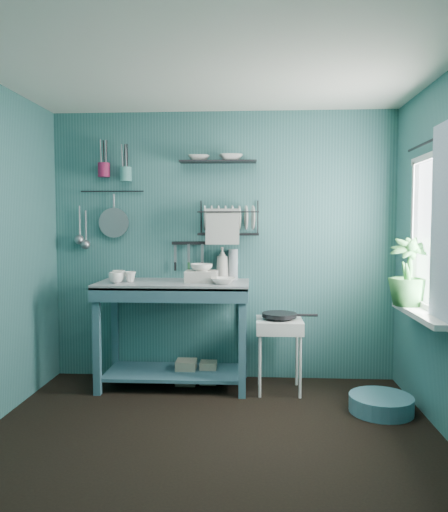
# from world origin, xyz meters

# --- Properties ---
(floor) EXTENTS (3.20, 3.20, 0.00)m
(floor) POSITION_xyz_m (0.00, 0.00, 0.00)
(floor) COLOR black
(floor) RESTS_ON ground
(ceiling) EXTENTS (3.20, 3.20, 0.00)m
(ceiling) POSITION_xyz_m (0.00, 0.00, 2.50)
(ceiling) COLOR silver
(ceiling) RESTS_ON ground
(wall_back) EXTENTS (3.20, 0.00, 3.20)m
(wall_back) POSITION_xyz_m (0.00, 1.50, 1.25)
(wall_back) COLOR #316565
(wall_back) RESTS_ON ground
(wall_front) EXTENTS (3.20, 0.00, 3.20)m
(wall_front) POSITION_xyz_m (0.00, -1.50, 1.25)
(wall_front) COLOR #316565
(wall_front) RESTS_ON ground
(work_counter) EXTENTS (1.34, 0.68, 0.95)m
(work_counter) POSITION_xyz_m (-0.42, 1.21, 0.47)
(work_counter) COLOR #345F6F
(work_counter) RESTS_ON floor
(mug_left) EXTENTS (0.12, 0.12, 0.10)m
(mug_left) POSITION_xyz_m (-0.90, 1.05, 0.99)
(mug_left) COLOR white
(mug_left) RESTS_ON work_counter
(mug_mid) EXTENTS (0.14, 0.14, 0.09)m
(mug_mid) POSITION_xyz_m (-0.80, 1.15, 0.99)
(mug_mid) COLOR white
(mug_mid) RESTS_ON work_counter
(mug_right) EXTENTS (0.17, 0.17, 0.10)m
(mug_right) POSITION_xyz_m (-0.92, 1.21, 0.99)
(mug_right) COLOR white
(mug_right) RESTS_ON work_counter
(wash_tub) EXTENTS (0.28, 0.22, 0.10)m
(wash_tub) POSITION_xyz_m (-0.17, 1.19, 1.00)
(wash_tub) COLOR beige
(wash_tub) RESTS_ON work_counter
(tub_bowl) EXTENTS (0.20, 0.19, 0.06)m
(tub_bowl) POSITION_xyz_m (-0.17, 1.19, 1.08)
(tub_bowl) COLOR white
(tub_bowl) RESTS_ON wash_tub
(soap_bottle) EXTENTS (0.12, 0.12, 0.30)m
(soap_bottle) POSITION_xyz_m (0.00, 1.41, 1.10)
(soap_bottle) COLOR beige
(soap_bottle) RESTS_ON work_counter
(water_bottle) EXTENTS (0.09, 0.09, 0.28)m
(water_bottle) POSITION_xyz_m (0.10, 1.43, 1.09)
(water_bottle) COLOR #A0AAB3
(water_bottle) RESTS_ON work_counter
(counter_bowl) EXTENTS (0.22, 0.22, 0.05)m
(counter_bowl) POSITION_xyz_m (0.03, 1.06, 0.97)
(counter_bowl) COLOR white
(counter_bowl) RESTS_ON work_counter
(hotplate_stand) EXTENTS (0.44, 0.44, 0.63)m
(hotplate_stand) POSITION_xyz_m (0.51, 1.12, 0.32)
(hotplate_stand) COLOR white
(hotplate_stand) RESTS_ON floor
(frying_pan) EXTENTS (0.30, 0.30, 0.03)m
(frying_pan) POSITION_xyz_m (0.51, 1.12, 0.67)
(frying_pan) COLOR black
(frying_pan) RESTS_ON hotplate_stand
(knife_strip) EXTENTS (0.32, 0.05, 0.03)m
(knife_strip) POSITION_xyz_m (-0.32, 1.47, 1.28)
(knife_strip) COLOR black
(knife_strip) RESTS_ON wall_back
(dish_rack) EXTENTS (0.57, 0.30, 0.32)m
(dish_rack) POSITION_xyz_m (0.06, 1.37, 1.52)
(dish_rack) COLOR black
(dish_rack) RESTS_ON wall_back
(upper_shelf) EXTENTS (0.71, 0.21, 0.01)m
(upper_shelf) POSITION_xyz_m (-0.04, 1.40, 2.03)
(upper_shelf) COLOR black
(upper_shelf) RESTS_ON wall_back
(shelf_bowl_left) EXTENTS (0.20, 0.20, 0.05)m
(shelf_bowl_left) POSITION_xyz_m (-0.21, 1.40, 2.06)
(shelf_bowl_left) COLOR white
(shelf_bowl_left) RESTS_ON upper_shelf
(shelf_bowl_right) EXTENTS (0.24, 0.24, 0.05)m
(shelf_bowl_right) POSITION_xyz_m (0.08, 1.40, 2.02)
(shelf_bowl_right) COLOR white
(shelf_bowl_right) RESTS_ON upper_shelf
(utensil_cup_magenta) EXTENTS (0.11, 0.11, 0.13)m
(utensil_cup_magenta) POSITION_xyz_m (-1.10, 1.42, 1.96)
(utensil_cup_magenta) COLOR #941B47
(utensil_cup_magenta) RESTS_ON wall_back
(utensil_cup_teal) EXTENTS (0.11, 0.11, 0.13)m
(utensil_cup_teal) POSITION_xyz_m (-0.90, 1.42, 1.92)
(utensil_cup_teal) COLOR teal
(utensil_cup_teal) RESTS_ON wall_back
(colander) EXTENTS (0.28, 0.03, 0.28)m
(colander) POSITION_xyz_m (-1.02, 1.45, 1.47)
(colander) COLOR #929399
(colander) RESTS_ON wall_back
(ladle_outer) EXTENTS (0.01, 0.01, 0.30)m
(ladle_outer) POSITION_xyz_m (-1.36, 1.46, 1.48)
(ladle_outer) COLOR #929399
(ladle_outer) RESTS_ON wall_back
(ladle_inner) EXTENTS (0.01, 0.01, 0.30)m
(ladle_inner) POSITION_xyz_m (-1.30, 1.46, 1.43)
(ladle_inner) COLOR #929399
(ladle_inner) RESTS_ON wall_back
(hook_rail) EXTENTS (0.60, 0.01, 0.01)m
(hook_rail) POSITION_xyz_m (-1.04, 1.47, 1.76)
(hook_rail) COLOR black
(hook_rail) RESTS_ON wall_back
(window_glass) EXTENTS (0.00, 1.10, 1.10)m
(window_glass) POSITION_xyz_m (1.59, 0.45, 1.40)
(window_glass) COLOR white
(window_glass) RESTS_ON wall_right
(windowsill) EXTENTS (0.16, 0.95, 0.04)m
(windowsill) POSITION_xyz_m (1.50, 0.45, 0.81)
(windowsill) COLOR white
(windowsill) RESTS_ON wall_right
(curtain) EXTENTS (0.00, 1.35, 1.35)m
(curtain) POSITION_xyz_m (1.52, 0.15, 1.45)
(curtain) COLOR white
(curtain) RESTS_ON wall_right
(curtain_rod) EXTENTS (0.02, 1.05, 0.02)m
(curtain_rod) POSITION_xyz_m (1.54, 0.45, 2.05)
(curtain_rod) COLOR black
(curtain_rod) RESTS_ON wall_right
(potted_plant) EXTENTS (0.35, 0.35, 0.53)m
(potted_plant) POSITION_xyz_m (1.48, 0.71, 1.09)
(potted_plant) COLOR #2B6D30
(potted_plant) RESTS_ON windowsill
(storage_tin_large) EXTENTS (0.18, 0.18, 0.22)m
(storage_tin_large) POSITION_xyz_m (-0.32, 1.26, 0.11)
(storage_tin_large) COLOR gray
(storage_tin_large) RESTS_ON floor
(storage_tin_small) EXTENTS (0.15, 0.15, 0.20)m
(storage_tin_small) POSITION_xyz_m (-0.12, 1.29, 0.10)
(storage_tin_small) COLOR gray
(storage_tin_small) RESTS_ON floor
(floor_basin) EXTENTS (0.49, 0.49, 0.13)m
(floor_basin) POSITION_xyz_m (1.28, 0.67, 0.07)
(floor_basin) COLOR teal
(floor_basin) RESTS_ON floor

